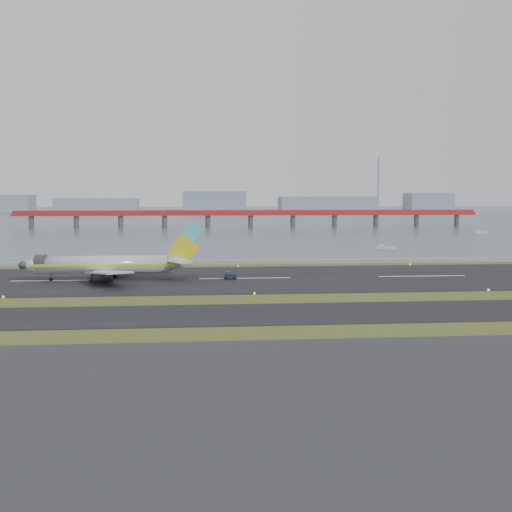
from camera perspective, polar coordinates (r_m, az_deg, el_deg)
The scene contains 12 objects.
ground at distance 111.21m, azimuth 0.21°, elevation -4.05°, with size 1000.00×1000.00×0.00m, color #374A1A.
apron_strip at distance 58.18m, azimuth 5.61°, elevation -12.96°, with size 1000.00×50.00×0.10m, color #303133.
taxiway_strip at distance 99.45m, azimuth 0.88°, elevation -5.16°, with size 1000.00×18.00×0.10m, color black.
runway_strip at distance 140.77m, azimuth -0.98°, elevation -2.01°, with size 1000.00×45.00×0.10m, color black.
seawall at distance 170.44m, azimuth -1.75°, elevation -0.55°, with size 1000.00×2.50×1.00m, color gray.
bay_water at distance 569.55m, azimuth -4.29°, elevation 3.63°, with size 1400.00×800.00×1.30m, color #475366.
red_pier at distance 360.63m, azimuth -0.48°, elevation 3.72°, with size 260.00×5.00×10.20m.
far_shoreline at distance 729.66m, azimuth -3.46°, elevation 4.52°, with size 1400.00×80.00×60.50m.
airliner at distance 140.76m, azimuth -12.81°, elevation -0.75°, with size 38.52×32.89×12.80m.
pushback_tug at distance 139.34m, azimuth -2.34°, elevation -1.76°, with size 2.79×1.72×1.75m.
workboat_near at distance 219.89m, azimuth 11.40°, elevation 0.72°, with size 7.14×4.43×1.66m.
workboat_far at distance 321.12m, azimuth 19.26°, elevation 1.99°, with size 7.01×3.43×1.63m.
Camera 1 is at (-10.64, -109.16, 18.45)m, focal length 45.00 mm.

